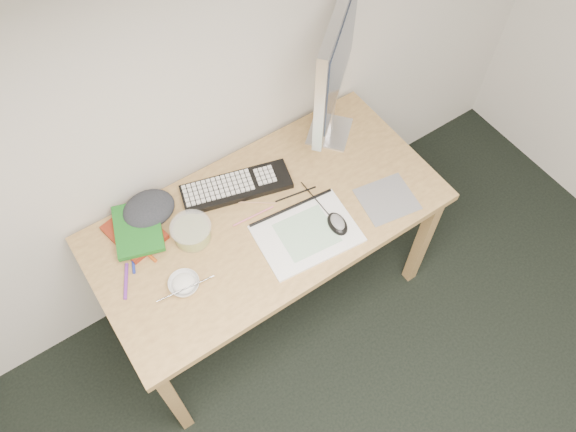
# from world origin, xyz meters

# --- Properties ---
(desk) EXTENTS (1.40, 0.70, 0.75)m
(desk) POSITION_xyz_m (0.05, 1.43, 0.67)
(desk) COLOR tan
(desk) RESTS_ON ground
(mousepad) EXTENTS (0.25, 0.23, 0.00)m
(mousepad) POSITION_xyz_m (0.49, 1.23, 0.75)
(mousepad) COLOR slate
(mousepad) RESTS_ON desk
(sketchpad) EXTENTS (0.40, 0.31, 0.01)m
(sketchpad) POSITION_xyz_m (0.13, 1.27, 0.76)
(sketchpad) COLOR white
(sketchpad) RESTS_ON desk
(keyboard) EXTENTS (0.47, 0.26, 0.03)m
(keyboard) POSITION_xyz_m (0.02, 1.61, 0.76)
(keyboard) COLOR black
(keyboard) RESTS_ON desk
(monitor) EXTENTS (0.44, 0.39, 0.65)m
(monitor) POSITION_xyz_m (0.51, 1.64, 1.15)
(monitor) COLOR silver
(monitor) RESTS_ON desk
(mouse) EXTENTS (0.09, 0.12, 0.04)m
(mouse) POSITION_xyz_m (0.25, 1.24, 0.78)
(mouse) COLOR black
(mouse) RESTS_ON sketchpad
(rice_bowl) EXTENTS (0.12, 0.12, 0.04)m
(rice_bowl) POSITION_xyz_m (-0.37, 1.34, 0.77)
(rice_bowl) COLOR silver
(rice_bowl) RESTS_ON desk
(chopsticks) EXTENTS (0.21, 0.04, 0.02)m
(chopsticks) POSITION_xyz_m (-0.37, 1.31, 0.79)
(chopsticks) COLOR #AAAAAC
(chopsticks) RESTS_ON rice_bowl
(fruit_tub) EXTENTS (0.19, 0.19, 0.08)m
(fruit_tub) POSITION_xyz_m (-0.24, 1.51, 0.79)
(fruit_tub) COLOR gold
(fruit_tub) RESTS_ON desk
(book_red) EXTENTS (0.21, 0.25, 0.02)m
(book_red) POSITION_xyz_m (-0.42, 1.65, 0.76)
(book_red) COLOR maroon
(book_red) RESTS_ON desk
(book_green) EXTENTS (0.24, 0.28, 0.02)m
(book_green) POSITION_xyz_m (-0.40, 1.64, 0.78)
(book_green) COLOR #19671D
(book_green) RESTS_ON book_red
(cloth_lump) EXTENTS (0.19, 0.17, 0.07)m
(cloth_lump) POSITION_xyz_m (-0.33, 1.69, 0.79)
(cloth_lump) COLOR #292B31
(cloth_lump) RESTS_ON desk
(pencil_pink) EXTENTS (0.18, 0.02, 0.01)m
(pencil_pink) POSITION_xyz_m (0.00, 1.46, 0.75)
(pencil_pink) COLOR #D56A87
(pencil_pink) RESTS_ON desk
(pencil_tan) EXTENTS (0.13, 0.10, 0.01)m
(pencil_tan) POSITION_xyz_m (0.05, 1.50, 0.75)
(pencil_tan) COLOR tan
(pencil_tan) RESTS_ON desk
(pencil_black) EXTENTS (0.18, 0.04, 0.01)m
(pencil_black) POSITION_xyz_m (0.20, 1.45, 0.75)
(pencil_black) COLOR black
(pencil_black) RESTS_ON desk
(marker_blue) EXTENTS (0.05, 0.12, 0.01)m
(marker_blue) POSITION_xyz_m (-0.48, 1.55, 0.76)
(marker_blue) COLOR #1C2D9C
(marker_blue) RESTS_ON desk
(marker_orange) EXTENTS (0.05, 0.14, 0.01)m
(marker_orange) POSITION_xyz_m (-0.43, 1.56, 0.76)
(marker_orange) COLOR #C65117
(marker_orange) RESTS_ON desk
(marker_purple) EXTENTS (0.08, 0.13, 0.01)m
(marker_purple) POSITION_xyz_m (-0.54, 1.48, 0.76)
(marker_purple) COLOR #6C2A9A
(marker_purple) RESTS_ON desk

